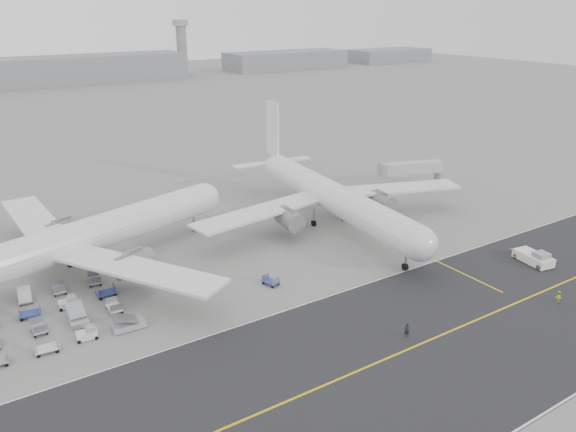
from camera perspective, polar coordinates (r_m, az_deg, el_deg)
ground at (r=78.50m, az=-1.68°, el=-9.08°), size 700.00×700.00×0.00m
taxiway at (r=69.01m, az=10.09°, el=-14.03°), size 220.00×59.00×0.03m
horizon_buildings at (r=327.33m, az=-21.79°, el=12.36°), size 520.00×28.00×28.00m
control_tower at (r=351.26m, az=-10.74°, el=16.57°), size 7.00×7.00×31.25m
airliner_a at (r=91.08m, az=-20.48°, el=-2.18°), size 54.95×53.83×19.50m
airliner_b at (r=104.91m, az=4.32°, el=2.07°), size 55.74×56.58×19.53m
pushback_tug at (r=98.45m, az=23.74°, el=-3.90°), size 3.80×8.25×2.32m
jet_bridge at (r=130.56m, az=12.45°, el=4.66°), size 15.53×7.80×5.87m
gse_cluster at (r=81.43m, az=-22.67°, el=-9.67°), size 24.64×23.88×2.08m
stray_dolly at (r=83.94m, az=-1.77°, el=-6.99°), size 2.07×2.72×1.49m
ground_crew_a at (r=72.82m, az=12.00°, el=-11.27°), size 0.82×0.69×1.92m
ground_crew_b at (r=87.27m, az=25.74°, el=-7.40°), size 0.96×0.79×1.81m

